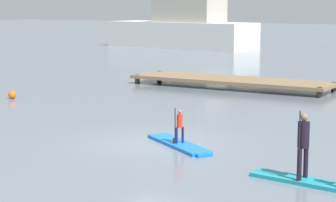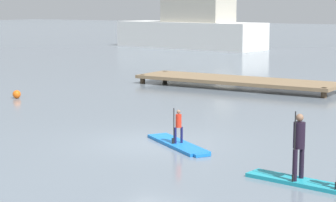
{
  "view_description": "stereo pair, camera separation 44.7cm",
  "coord_description": "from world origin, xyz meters",
  "px_view_note": "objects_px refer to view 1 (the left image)",
  "views": [
    {
      "loc": [
        10.82,
        -17.13,
        4.48
      ],
      "look_at": [
        -0.34,
        1.45,
        1.18
      ],
      "focal_mm": 68.74,
      "sensor_mm": 36.0,
      "label": 1
    },
    {
      "loc": [
        11.21,
        -16.89,
        4.48
      ],
      "look_at": [
        -0.34,
        1.45,
        1.18
      ],
      "focal_mm": 68.74,
      "sensor_mm": 36.0,
      "label": 2
    }
  ],
  "objects_px": {
    "paddler_child_solo": "(179,125)",
    "paddleboard_far": "(313,183)",
    "paddler_adult": "(303,141)",
    "fishing_boat_white_large": "(183,28)",
    "mooring_buoy_mid": "(12,95)",
    "paddleboard_near": "(180,144)"
  },
  "relations": [
    {
      "from": "paddleboard_near",
      "to": "mooring_buoy_mid",
      "type": "distance_m",
      "value": 12.82
    },
    {
      "from": "paddleboard_far",
      "to": "fishing_boat_white_large",
      "type": "xyz_separation_m",
      "value": [
        -27.58,
        41.77,
        1.93
      ]
    },
    {
      "from": "paddler_adult",
      "to": "mooring_buoy_mid",
      "type": "relative_size",
      "value": 4.53
    },
    {
      "from": "paddleboard_far",
      "to": "fishing_boat_white_large",
      "type": "height_order",
      "value": "fishing_boat_white_large"
    },
    {
      "from": "paddler_child_solo",
      "to": "fishing_boat_white_large",
      "type": "relative_size",
      "value": 0.07
    },
    {
      "from": "paddleboard_near",
      "to": "paddler_child_solo",
      "type": "relative_size",
      "value": 2.75
    },
    {
      "from": "paddleboard_far",
      "to": "paddler_adult",
      "type": "distance_m",
      "value": 1.06
    },
    {
      "from": "paddler_child_solo",
      "to": "fishing_boat_white_large",
      "type": "height_order",
      "value": "fishing_boat_white_large"
    },
    {
      "from": "paddler_child_solo",
      "to": "paddleboard_far",
      "type": "height_order",
      "value": "paddler_child_solo"
    },
    {
      "from": "paddleboard_far",
      "to": "mooring_buoy_mid",
      "type": "relative_size",
      "value": 8.74
    },
    {
      "from": "paddler_adult",
      "to": "mooring_buoy_mid",
      "type": "bearing_deg",
      "value": 157.79
    },
    {
      "from": "paddleboard_near",
      "to": "paddleboard_far",
      "type": "bearing_deg",
      "value": -22.39
    },
    {
      "from": "paddleboard_near",
      "to": "paddler_child_solo",
      "type": "xyz_separation_m",
      "value": [
        -0.0,
        -0.01,
        0.65
      ]
    },
    {
      "from": "paddleboard_near",
      "to": "paddler_child_solo",
      "type": "distance_m",
      "value": 0.65
    },
    {
      "from": "paddler_adult",
      "to": "paddleboard_far",
      "type": "bearing_deg",
      "value": -6.46
    },
    {
      "from": "paddleboard_far",
      "to": "paddler_adult",
      "type": "height_order",
      "value": "paddler_adult"
    },
    {
      "from": "mooring_buoy_mid",
      "to": "paddleboard_near",
      "type": "bearing_deg",
      "value": -21.75
    },
    {
      "from": "paddleboard_near",
      "to": "fishing_boat_white_large",
      "type": "xyz_separation_m",
      "value": [
        -22.51,
        39.68,
        1.93
      ]
    },
    {
      "from": "paddleboard_near",
      "to": "mooring_buoy_mid",
      "type": "height_order",
      "value": "mooring_buoy_mid"
    },
    {
      "from": "fishing_boat_white_large",
      "to": "mooring_buoy_mid",
      "type": "xyz_separation_m",
      "value": [
        10.6,
        -34.93,
        -1.78
      ]
    },
    {
      "from": "paddler_child_solo",
      "to": "mooring_buoy_mid",
      "type": "bearing_deg",
      "value": 158.19
    },
    {
      "from": "paddleboard_far",
      "to": "paddler_adult",
      "type": "bearing_deg",
      "value": 173.54
    }
  ]
}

